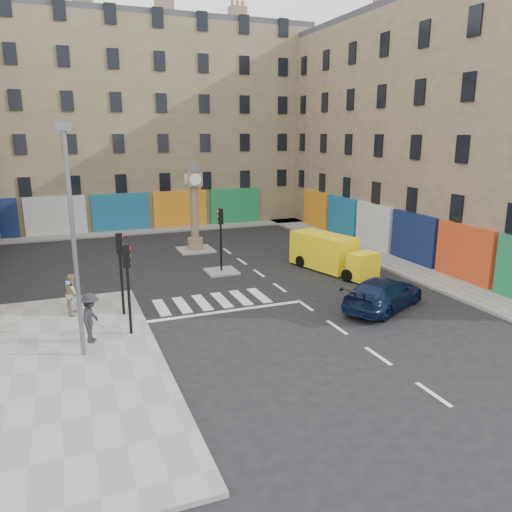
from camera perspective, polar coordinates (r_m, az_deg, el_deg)
ground at (r=23.37m, az=6.74°, el=-6.40°), size 120.00×120.00×0.00m
sidewalk_left at (r=19.04m, az=-21.37°, el=-11.99°), size 7.00×16.00×0.15m
sidewalk_right at (r=35.88m, az=11.54°, el=0.79°), size 2.60×30.00×0.15m
sidewalk_far at (r=42.72m, az=-12.31°, el=2.85°), size 32.00×2.40×0.15m
island_near at (r=29.65m, az=-3.97°, el=-1.77°), size 1.80×1.80×0.12m
island_far at (r=35.25m, az=-6.91°, el=0.71°), size 2.40×2.40×0.12m
building_right at (r=38.78m, az=20.20°, el=13.02°), size 10.00×30.00×16.00m
building_far at (r=47.69m, az=-14.02°, el=14.08°), size 32.00×10.00×17.00m
traffic_light_left_near at (r=20.33m, az=-14.47°, el=-2.11°), size 0.28×0.22×3.70m
traffic_light_left_far at (r=22.64m, az=-15.24°, el=-0.53°), size 0.28×0.22×3.70m
traffic_light_island at (r=29.07m, az=-4.06°, el=3.03°), size 0.28×0.22×3.70m
lamp_post at (r=18.36m, az=-20.21°, el=2.73°), size 0.50×0.25×8.30m
clock_pillar at (r=34.61m, az=-7.08°, el=6.34°), size 1.20×1.20×6.10m
navy_sedan at (r=24.22m, az=14.36°, el=-4.17°), size 5.47×4.19×1.48m
yellow_van at (r=30.10m, az=8.48°, el=0.29°), size 3.21×6.06×2.11m
pedestrian_blue at (r=23.79m, az=-20.41°, el=-4.41°), size 0.50×0.65×1.61m
pedestrian_tan at (r=23.78m, az=-20.15°, el=-4.08°), size 0.80×0.97×1.86m
pedestrian_dark at (r=20.42m, az=-18.36°, el=-6.72°), size 1.11×1.44×1.97m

